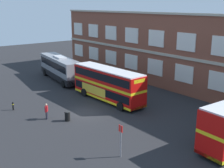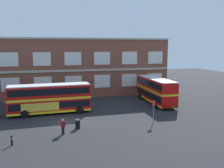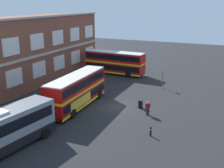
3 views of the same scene
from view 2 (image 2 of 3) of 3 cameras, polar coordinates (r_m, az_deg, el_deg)
ground_plane at (r=33.68m, az=-10.19°, el=-7.51°), size 120.00×120.00×0.00m
brick_terminal_building at (r=48.40m, az=-15.46°, el=3.46°), size 46.81×8.19×10.69m
double_decker_near at (r=35.69m, az=-13.86°, el=-3.16°), size 11.08×3.15×4.07m
double_decker_middle at (r=41.97m, az=9.77°, el=-1.30°), size 3.24×11.11×4.07m
waiting_passenger at (r=27.47m, az=-11.02°, el=-9.22°), size 0.53×0.51×1.70m
bus_stand_flag at (r=30.99m, az=9.37°, el=-5.77°), size 0.44×0.10×2.70m
station_litter_bin at (r=29.16m, az=-7.74°, el=-8.93°), size 0.60×0.60×1.03m
safety_bollard_west at (r=26.00m, az=-21.69°, el=-11.75°), size 0.19×0.19×0.95m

